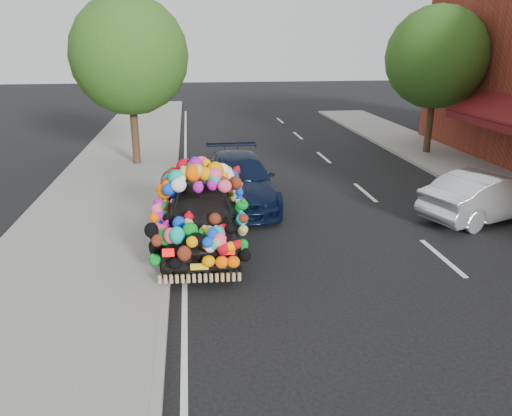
{
  "coord_description": "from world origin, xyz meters",
  "views": [
    {
      "loc": [
        -1.78,
        -9.39,
        4.51
      ],
      "look_at": [
        -0.47,
        0.38,
        1.2
      ],
      "focal_mm": 35.0,
      "sensor_mm": 36.0,
      "label": 1
    }
  ],
  "objects": [
    {
      "name": "lane_markings",
      "position": [
        3.6,
        0.0,
        0.01
      ],
      "size": [
        6.0,
        50.0,
        0.01
      ],
      "primitive_type": null,
      "color": "silver",
      "rests_on": "ground"
    },
    {
      "name": "tree_far_b",
      "position": [
        8.0,
        10.0,
        3.89
      ],
      "size": [
        4.0,
        4.0,
        5.9
      ],
      "color": "#332114",
      "rests_on": "ground"
    },
    {
      "name": "silver_hatchback",
      "position": [
        5.96,
        2.25,
        0.64
      ],
      "size": [
        4.09,
        2.58,
        1.27
      ],
      "primitive_type": "imported",
      "rotation": [
        0.0,
        0.0,
        1.92
      ],
      "color": "silver",
      "rests_on": "ground"
    },
    {
      "name": "kerb",
      "position": [
        -2.35,
        0.0,
        0.07
      ],
      "size": [
        0.15,
        60.0,
        0.13
      ],
      "primitive_type": "cube",
      "color": "gray",
      "rests_on": "ground"
    },
    {
      "name": "tree_near_sidewalk",
      "position": [
        -3.8,
        9.5,
        4.02
      ],
      "size": [
        4.2,
        4.2,
        6.13
      ],
      "color": "#332114",
      "rests_on": "ground"
    },
    {
      "name": "sidewalk",
      "position": [
        -4.3,
        0.0,
        0.06
      ],
      "size": [
        4.0,
        60.0,
        0.12
      ],
      "primitive_type": "cube",
      "color": "gray",
      "rests_on": "ground"
    },
    {
      "name": "ground",
      "position": [
        0.0,
        0.0,
        0.0
      ],
      "size": [
        100.0,
        100.0,
        0.0
      ],
      "primitive_type": "plane",
      "color": "black",
      "rests_on": "ground"
    },
    {
      "name": "navy_sedan",
      "position": [
        -0.43,
        4.5,
        0.69
      ],
      "size": [
        1.99,
        4.79,
        1.38
      ],
      "primitive_type": "imported",
      "rotation": [
        0.0,
        0.0,
        0.01
      ],
      "color": "black",
      "rests_on": "ground"
    },
    {
      "name": "plush_art_car",
      "position": [
        -1.59,
        1.31,
        1.05
      ],
      "size": [
        2.26,
        4.44,
        2.06
      ],
      "rotation": [
        0.0,
        0.0,
        -0.06
      ],
      "color": "black",
      "rests_on": "ground"
    }
  ]
}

